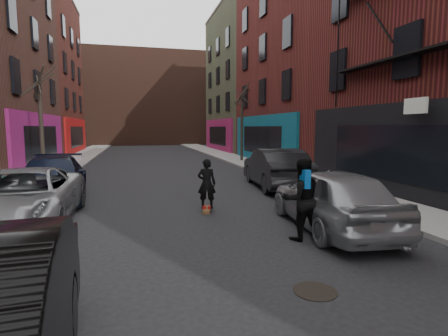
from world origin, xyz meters
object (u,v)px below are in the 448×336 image
parked_left_far (23,198)px  pedestrian (301,199)px  parked_left_end (52,179)px  manhole (315,291)px  parked_right_end (275,168)px  tree_right_far (242,115)px  parked_right_far (332,198)px  skateboard (207,210)px  skateboarder (207,184)px  tree_left_far (40,112)px

parked_left_far → pedestrian: pedestrian is taller
parked_left_end → manhole: (5.66, -8.81, -0.78)m
parked_left_far → parked_right_end: 9.68m
tree_right_far → parked_right_far: tree_right_far is taller
skateboard → manhole: (0.61, -5.71, -0.04)m
parked_right_far → skateboarder: (-2.74, 2.66, 0.07)m
parked_right_end → manhole: size_ratio=7.44×
tree_right_far → skateboarder: (-5.74, -14.85, -2.65)m
tree_right_far → skateboard: size_ratio=8.50×
tree_right_far → parked_left_far: size_ratio=1.25×
tree_left_far → manhole: bearing=-63.5°
parked_right_far → pedestrian: pedestrian is taller
parked_right_end → skateboard: bearing=49.7°
tree_left_far → manhole: (7.26, -14.55, -3.37)m
tree_right_far → skateboarder: bearing=-111.1°
parked_left_end → manhole: size_ratio=7.69×
tree_left_far → parked_left_far: bearing=-80.1°
parked_left_far → manhole: 7.84m
parked_right_end → manhole: (-3.19, -9.31, -0.85)m
parked_left_end → manhole: 10.51m
skateboard → pedestrian: pedestrian is taller
parked_right_end → skateboarder: parked_right_end is taller
parked_left_far → skateboarder: skateboarder is taller
tree_left_far → parked_left_end: bearing=-74.4°
skateboarder → manhole: skateboarder is taller
tree_right_far → skateboarder: tree_right_far is taller
parked_left_far → pedestrian: (6.64, -2.91, 0.21)m
tree_right_far → pedestrian: bearing=-103.0°
parked_left_far → skateboarder: size_ratio=3.49×
pedestrian → manhole: 2.82m
parked_right_end → skateboarder: size_ratio=3.34×
skateboarder → pedestrian: size_ratio=0.82×
tree_right_far → parked_left_far: tree_right_far is taller
parked_right_far → pedestrian: 1.31m
tree_right_far → pedestrian: tree_right_far is taller
pedestrian → manhole: pedestrian is taller
tree_right_far → parked_left_end: size_ratio=1.26×
parked_left_end → parked_right_end: parked_right_end is taller
parked_right_far → parked_left_far: bearing=-10.9°
tree_left_far → parked_right_far: bearing=-50.8°
tree_left_far → skateboard: tree_left_far is taller
skateboard → skateboarder: size_ratio=0.51×
tree_right_far → parked_right_far: 17.97m
parked_right_far → pedestrian: size_ratio=2.49×
tree_left_far → pedestrian: tree_left_far is taller
parked_right_end → tree_right_far: bearing=-93.7°
parked_left_far → parked_right_far: parked_right_far is taller
skateboarder → parked_left_far: bearing=19.2°
parked_right_far → pedestrian: (-1.16, -0.58, 0.15)m
parked_left_end → skateboard: 5.98m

